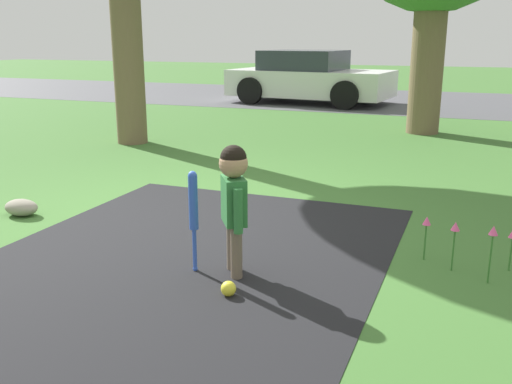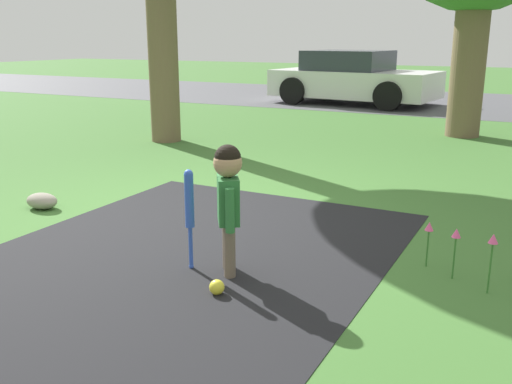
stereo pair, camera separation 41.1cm
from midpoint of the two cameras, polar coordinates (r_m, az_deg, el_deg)
ground_plane at (r=5.10m, az=-4.00°, el=-2.59°), size 60.00×60.00×0.00m
street_strip at (r=15.17m, az=17.77°, el=8.60°), size 40.00×6.00×0.01m
child at (r=3.73m, az=0.33°, el=0.04°), size 0.25×0.31×0.89m
baseball_bat at (r=3.84m, az=-3.65°, el=-1.37°), size 0.06×0.06×0.71m
sports_ball at (r=3.59m, az=-0.64°, el=-9.57°), size 0.10×0.10×0.10m
parked_car at (r=14.22m, az=10.54°, el=11.09°), size 3.98×2.33×1.26m
flower_bed at (r=4.05m, az=23.65°, el=-4.37°), size 0.63×0.33×0.39m
edging_rock at (r=5.62m, az=-18.70°, el=-0.88°), size 0.32×0.22×0.15m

